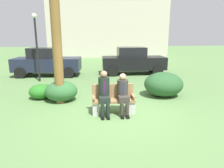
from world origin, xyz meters
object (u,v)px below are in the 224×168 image
at_px(seated_man_right, 123,92).
at_px(parked_car_far, 133,61).
at_px(parked_car_near, 47,62).
at_px(street_lamp, 36,41).
at_px(shrub_mid_lawn, 163,84).
at_px(shrub_near_bench, 61,91).
at_px(building_backdrop, 106,16).
at_px(park_bench, 113,101).
at_px(seated_man_left, 104,91).
at_px(shrub_far_lawn, 41,91).

xyz_separation_m(seated_man_right, parked_car_far, (1.80, 6.60, 0.13)).
height_order(parked_car_near, street_lamp, street_lamp).
distance_m(shrub_mid_lawn, street_lamp, 6.73).
bearing_deg(parked_car_far, shrub_mid_lawn, -88.25).
relative_size(shrub_near_bench, parked_car_near, 0.30).
bearing_deg(seated_man_right, shrub_mid_lawn, 40.98).
xyz_separation_m(parked_car_far, building_backdrop, (-0.39, 14.34, 3.93)).
relative_size(parked_car_far, building_backdrop, 0.28).
xyz_separation_m(park_bench, building_backdrop, (1.69, 20.83, 4.37)).
bearing_deg(parked_car_far, building_backdrop, 91.57).
distance_m(shrub_mid_lawn, building_backdrop, 19.73).
relative_size(parked_car_near, street_lamp, 1.16).
bearing_deg(park_bench, shrub_near_bench, 141.31).
bearing_deg(seated_man_right, seated_man_left, 179.08).
bearing_deg(seated_man_left, parked_car_near, 113.75).
bearing_deg(seated_man_left, park_bench, 20.83).
bearing_deg(seated_man_right, shrub_far_lawn, 146.25).
bearing_deg(shrub_mid_lawn, parked_car_far, 91.75).
height_order(park_bench, parked_car_near, parked_car_near).
bearing_deg(shrub_far_lawn, shrub_mid_lawn, -2.78).
distance_m(shrub_far_lawn, parked_car_far, 6.64).
distance_m(park_bench, street_lamp, 6.22).
height_order(shrub_mid_lawn, parked_car_near, parked_car_near).
distance_m(shrub_near_bench, shrub_mid_lawn, 4.01).
height_order(parked_car_near, building_backdrop, building_backdrop).
bearing_deg(shrub_mid_lawn, park_bench, -144.87).
xyz_separation_m(shrub_far_lawn, street_lamp, (-0.75, 3.14, 1.85)).
bearing_deg(street_lamp, park_bench, -55.95).
bearing_deg(park_bench, seated_man_right, -23.15).
bearing_deg(shrub_far_lawn, shrub_near_bench, -24.99).
height_order(shrub_mid_lawn, building_backdrop, building_backdrop).
xyz_separation_m(seated_man_left, seated_man_right, (0.58, -0.01, -0.05)).
relative_size(shrub_far_lawn, building_backdrop, 0.06).
height_order(shrub_near_bench, parked_car_far, parked_car_far).
relative_size(park_bench, building_backdrop, 0.09).
bearing_deg(parked_car_near, seated_man_left, -66.25).
bearing_deg(building_backdrop, seated_man_right, -93.84).
xyz_separation_m(park_bench, parked_car_far, (2.08, 6.48, 0.44)).
distance_m(park_bench, building_backdrop, 21.35).
distance_m(shrub_near_bench, parked_car_near, 5.30).
relative_size(seated_man_right, shrub_far_lawn, 1.41).
height_order(shrub_far_lawn, building_backdrop, building_backdrop).
bearing_deg(seated_man_right, parked_car_far, 74.77).
height_order(seated_man_right, shrub_near_bench, seated_man_right).
bearing_deg(parked_car_near, shrub_far_lawn, -82.65).
bearing_deg(parked_car_near, seated_man_right, -62.21).
distance_m(shrub_far_lawn, parked_car_near, 4.77).
height_order(shrub_near_bench, street_lamp, street_lamp).
height_order(shrub_far_lawn, parked_car_far, parked_car_far).
bearing_deg(shrub_near_bench, building_backdrop, 79.88).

